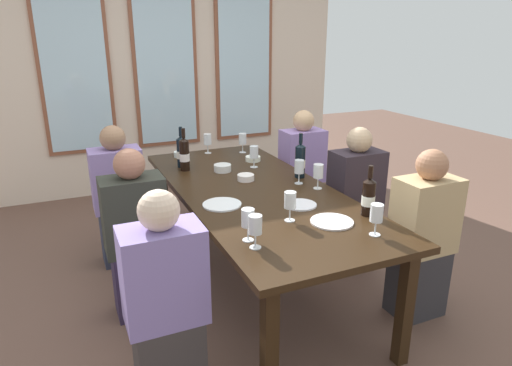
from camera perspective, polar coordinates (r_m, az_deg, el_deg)
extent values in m
plane|color=brown|center=(3.41, -0.14, -12.59)|extent=(12.00, 12.00, 0.00)
cube|color=beige|center=(5.33, -11.53, 14.82)|extent=(4.20, 0.06, 2.90)
cube|color=brown|center=(5.16, -22.04, 13.77)|extent=(0.72, 0.03, 1.88)
cube|color=silver|center=(5.14, -22.03, 13.76)|extent=(0.64, 0.01, 1.80)
cube|color=brown|center=(5.28, -11.42, 14.80)|extent=(0.72, 0.03, 1.88)
cube|color=silver|center=(5.27, -11.37, 14.79)|extent=(0.64, 0.01, 1.80)
cube|color=brown|center=(5.57, -1.52, 15.32)|extent=(0.72, 0.03, 1.88)
cube|color=silver|center=(5.56, -1.46, 15.31)|extent=(0.64, 0.01, 1.80)
cube|color=black|center=(3.10, -0.15, -1.12)|extent=(1.00, 2.37, 0.04)
cube|color=black|center=(2.26, 1.69, -20.24)|extent=(0.07, 0.07, 0.70)
cube|color=black|center=(2.65, 18.35, -14.79)|extent=(0.07, 0.07, 0.70)
cube|color=black|center=(4.09, -11.60, -2.07)|extent=(0.07, 0.07, 0.70)
cube|color=black|center=(4.32, -1.04, -0.56)|extent=(0.07, 0.07, 0.70)
cylinder|color=white|center=(2.81, -4.33, -2.72)|extent=(0.24, 0.24, 0.01)
cylinder|color=white|center=(2.59, 9.58, -4.84)|extent=(0.24, 0.24, 0.01)
cylinder|color=white|center=(2.81, 5.64, -2.75)|extent=(0.20, 0.20, 0.01)
cylinder|color=black|center=(3.33, 5.60, 2.65)|extent=(0.07, 0.08, 0.23)
cone|color=black|center=(3.30, 5.67, 4.80)|extent=(0.07, 0.08, 0.02)
cylinder|color=black|center=(3.29, 5.70, 5.64)|extent=(0.03, 0.03, 0.08)
cylinder|color=#F3E9CF|center=(3.33, 5.60, 2.46)|extent=(0.08, 0.08, 0.06)
cylinder|color=black|center=(3.62, -9.40, 3.74)|extent=(0.07, 0.07, 0.23)
cone|color=black|center=(3.59, -9.50, 5.67)|extent=(0.07, 0.07, 0.02)
cylinder|color=black|center=(3.58, -9.55, 6.45)|extent=(0.03, 0.03, 0.08)
cylinder|color=white|center=(3.62, -9.39, 3.57)|extent=(0.08, 0.08, 0.06)
cylinder|color=black|center=(3.53, -9.05, 3.43)|extent=(0.07, 0.07, 0.23)
cone|color=black|center=(3.50, -9.15, 5.46)|extent=(0.07, 0.07, 0.02)
cylinder|color=black|center=(3.49, -9.19, 6.25)|extent=(0.03, 0.03, 0.08)
cylinder|color=white|center=(3.53, -9.04, 3.25)|extent=(0.08, 0.08, 0.06)
cylinder|color=black|center=(2.71, 14.04, -1.94)|extent=(0.07, 0.07, 0.20)
cone|color=black|center=(2.67, 14.22, 0.35)|extent=(0.07, 0.07, 0.02)
cylinder|color=black|center=(2.66, 14.31, 1.36)|extent=(0.03, 0.03, 0.08)
cylinder|color=white|center=(2.71, 14.02, -2.14)|extent=(0.08, 0.08, 0.06)
cylinder|color=white|center=(3.95, -9.51, 3.62)|extent=(0.12, 0.12, 0.05)
cylinder|color=white|center=(3.27, -1.31, 0.71)|extent=(0.12, 0.12, 0.04)
cylinder|color=white|center=(3.77, -0.39, 3.10)|extent=(0.13, 0.13, 0.04)
cylinder|color=silver|center=(3.49, -4.25, 1.92)|extent=(0.13, 0.13, 0.05)
cylinder|color=white|center=(4.04, -6.10, 3.81)|extent=(0.06, 0.06, 0.00)
cylinder|color=white|center=(4.03, -6.12, 4.35)|extent=(0.01, 0.01, 0.07)
cylinder|color=white|center=(4.01, -6.16, 5.53)|extent=(0.07, 0.07, 0.09)
cylinder|color=beige|center=(4.02, -6.15, 5.15)|extent=(0.06, 0.06, 0.04)
cylinder|color=white|center=(3.22, 5.43, -0.04)|extent=(0.06, 0.06, 0.00)
cylinder|color=white|center=(3.21, 5.45, 0.63)|extent=(0.01, 0.01, 0.07)
cylinder|color=white|center=(3.18, 5.50, 2.09)|extent=(0.07, 0.07, 0.09)
cylinder|color=#590C19|center=(3.19, 5.48, 1.47)|extent=(0.06, 0.06, 0.02)
cylinder|color=white|center=(2.27, -0.08, -8.15)|extent=(0.06, 0.06, 0.00)
cylinder|color=white|center=(2.26, -0.08, -7.25)|extent=(0.01, 0.01, 0.07)
cylinder|color=white|center=(2.22, -0.08, -5.27)|extent=(0.07, 0.07, 0.09)
cylinder|color=white|center=(3.59, -0.26, 2.04)|extent=(0.06, 0.06, 0.00)
cylinder|color=white|center=(3.58, -0.26, 2.65)|extent=(0.01, 0.01, 0.07)
cylinder|color=white|center=(3.56, -0.26, 3.96)|extent=(0.07, 0.07, 0.09)
cylinder|color=beige|center=(3.57, -0.26, 3.57)|extent=(0.06, 0.06, 0.04)
cylinder|color=white|center=(2.59, 4.28, -4.74)|extent=(0.06, 0.06, 0.00)
cylinder|color=white|center=(2.57, 4.30, -3.93)|extent=(0.01, 0.01, 0.07)
cylinder|color=white|center=(2.54, 4.35, -2.16)|extent=(0.07, 0.07, 0.09)
cylinder|color=white|center=(2.49, 14.80, -6.34)|extent=(0.06, 0.06, 0.00)
cylinder|color=white|center=(2.47, 14.87, -5.51)|extent=(0.01, 0.01, 0.07)
cylinder|color=white|center=(2.44, 15.04, -3.68)|extent=(0.07, 0.07, 0.09)
cylinder|color=maroon|center=(2.45, 14.98, -4.35)|extent=(0.06, 0.06, 0.03)
cylinder|color=white|center=(2.35, -1.01, -7.22)|extent=(0.06, 0.06, 0.00)
cylinder|color=white|center=(2.33, -1.01, -6.35)|extent=(0.01, 0.01, 0.07)
cylinder|color=white|center=(2.30, -1.02, -4.43)|extent=(0.07, 0.07, 0.09)
cylinder|color=white|center=(4.04, -1.70, 3.91)|extent=(0.06, 0.06, 0.00)
cylinder|color=white|center=(4.03, -1.70, 4.45)|extent=(0.01, 0.01, 0.07)
cylinder|color=white|center=(4.01, -1.72, 5.63)|extent=(0.07, 0.07, 0.09)
cylinder|color=maroon|center=(4.02, -1.71, 5.16)|extent=(0.06, 0.06, 0.02)
cylinder|color=white|center=(3.13, 7.80, -0.66)|extent=(0.06, 0.06, 0.00)
cylinder|color=white|center=(3.12, 7.83, 0.02)|extent=(0.01, 0.01, 0.07)
cylinder|color=white|center=(3.09, 7.90, 1.51)|extent=(0.07, 0.07, 0.09)
cube|color=#2C3044|center=(3.78, -16.54, -6.27)|extent=(0.32, 0.24, 0.45)
cube|color=#8E75B6|center=(3.62, -17.20, 0.44)|extent=(0.38, 0.24, 0.48)
sphere|color=#996E51|center=(3.54, -17.70, 5.46)|extent=(0.19, 0.19, 0.19)
cube|color=#222839|center=(4.28, 5.70, -2.62)|extent=(0.32, 0.24, 0.45)
cube|color=#9677BC|center=(4.13, 5.90, 3.40)|extent=(0.38, 0.24, 0.48)
sphere|color=tan|center=(4.06, 6.05, 7.84)|extent=(0.19, 0.19, 0.19)
cube|color=#393333|center=(2.44, -10.89, -20.90)|extent=(0.32, 0.24, 0.45)
cube|color=#836FB3|center=(2.18, -11.64, -11.39)|extent=(0.38, 0.24, 0.48)
sphere|color=beige|center=(2.04, -12.23, -3.42)|extent=(0.19, 0.19, 0.19)
cube|color=#2E2C30|center=(3.17, 19.71, -11.68)|extent=(0.32, 0.24, 0.45)
cube|color=tan|center=(2.97, 20.68, -3.88)|extent=(0.38, 0.24, 0.48)
sphere|color=#A46D4F|center=(2.87, 21.41, 2.15)|extent=(0.19, 0.19, 0.19)
cube|color=#2F233E|center=(3.10, -14.48, -11.83)|extent=(0.32, 0.24, 0.45)
cube|color=#2D3028|center=(2.90, -15.21, -3.86)|extent=(0.38, 0.24, 0.48)
sphere|color=#A26850|center=(2.80, -15.77, 2.33)|extent=(0.19, 0.19, 0.19)
cube|color=#25253F|center=(3.65, 12.07, -6.84)|extent=(0.32, 0.24, 0.45)
cube|color=#2E252D|center=(3.48, 12.58, 0.11)|extent=(0.38, 0.24, 0.48)
sphere|color=tan|center=(3.39, 12.96, 5.33)|extent=(0.19, 0.19, 0.19)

